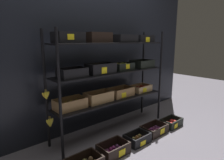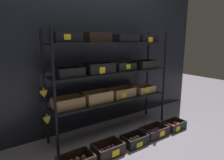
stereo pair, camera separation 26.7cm
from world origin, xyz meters
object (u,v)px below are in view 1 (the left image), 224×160
(display_rack, at_px, (111,72))
(crate_ground_apple_red, at_px, (171,123))
(crate_ground_plum, at_px, (113,150))
(crate_ground_right_plum, at_px, (154,130))
(crate_ground_center_kiwi, at_px, (137,139))

(display_rack, bearing_deg, crate_ground_apple_red, -31.98)
(crate_ground_plum, relative_size, crate_ground_right_plum, 0.92)
(crate_ground_center_kiwi, relative_size, crate_ground_apple_red, 0.98)
(crate_ground_apple_red, bearing_deg, crate_ground_plum, 179.08)
(crate_ground_apple_red, bearing_deg, display_rack, 148.02)
(display_rack, bearing_deg, crate_ground_plum, -127.86)
(crate_ground_plum, relative_size, crate_ground_center_kiwi, 1.08)
(display_rack, relative_size, crate_ground_plum, 5.44)
(crate_ground_plum, distance_m, crate_ground_right_plum, 0.77)
(display_rack, relative_size, crate_ground_apple_red, 5.76)
(crate_ground_apple_red, bearing_deg, crate_ground_right_plum, 175.84)
(crate_ground_center_kiwi, distance_m, crate_ground_apple_red, 0.77)
(crate_ground_right_plum, bearing_deg, crate_ground_apple_red, -4.16)
(display_rack, height_order, crate_ground_right_plum, display_rack)
(display_rack, distance_m, crate_ground_apple_red, 1.24)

